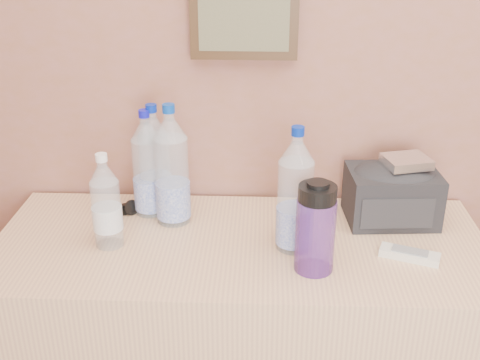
% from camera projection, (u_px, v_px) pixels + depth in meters
% --- Properties ---
extents(picture_frame, '(0.30, 0.03, 0.25)m').
position_uv_depth(picture_frame, '(244.00, 14.00, 1.65)').
color(picture_frame, '#382311').
rests_on(picture_frame, room_shell).
extents(pet_large_a, '(0.09, 0.09, 0.33)m').
position_uv_depth(pet_large_a, '(155.00, 165.00, 1.74)').
color(pet_large_a, white).
rests_on(pet_large_a, dresser).
extents(pet_large_b, '(0.09, 0.09, 0.32)m').
position_uv_depth(pet_large_b, '(148.00, 169.00, 1.73)').
color(pet_large_b, silver).
rests_on(pet_large_b, dresser).
extents(pet_large_c, '(0.09, 0.09, 0.35)m').
position_uv_depth(pet_large_c, '(172.00, 171.00, 1.68)').
color(pet_large_c, silver).
rests_on(pet_large_c, dresser).
extents(pet_large_d, '(0.09, 0.09, 0.34)m').
position_uv_depth(pet_large_d, '(295.00, 196.00, 1.54)').
color(pet_large_d, white).
rests_on(pet_large_d, dresser).
extents(pet_small, '(0.08, 0.08, 0.26)m').
position_uv_depth(pet_small, '(106.00, 206.00, 1.57)').
color(pet_small, white).
rests_on(pet_small, dresser).
extents(nalgene_bottle, '(0.10, 0.10, 0.24)m').
position_uv_depth(nalgene_bottle, '(316.00, 227.00, 1.46)').
color(nalgene_bottle, '#532487').
rests_on(nalgene_bottle, dresser).
extents(sunglasses, '(0.13, 0.11, 0.03)m').
position_uv_depth(sunglasses, '(139.00, 205.00, 1.79)').
color(sunglasses, black).
rests_on(sunglasses, dresser).
extents(ac_remote, '(0.16, 0.10, 0.02)m').
position_uv_depth(ac_remote, '(410.00, 255.00, 1.55)').
color(ac_remote, silver).
rests_on(ac_remote, dresser).
extents(toiletry_bag, '(0.26, 0.20, 0.17)m').
position_uv_depth(toiletry_bag, '(392.00, 193.00, 1.71)').
color(toiletry_bag, '#232325').
rests_on(toiletry_bag, dresser).
extents(foil_packet, '(0.14, 0.13, 0.03)m').
position_uv_depth(foil_packet, '(406.00, 161.00, 1.67)').
color(foil_packet, silver).
rests_on(foil_packet, toiletry_bag).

